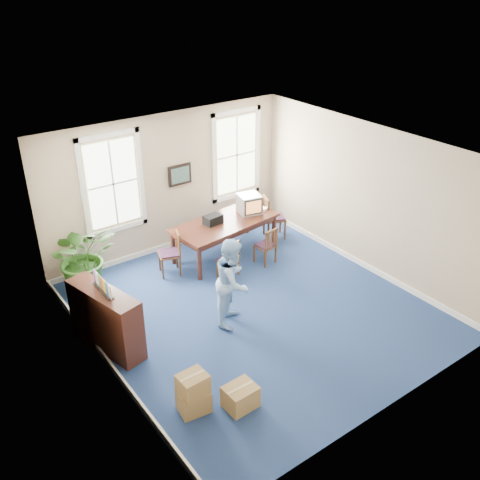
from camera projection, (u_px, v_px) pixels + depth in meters
floor at (254, 309)px, 10.47m from camera, size 6.50×6.50×0.00m
ceiling at (256, 153)px, 8.98m from camera, size 6.50×6.50×0.00m
wall_back at (168, 183)px, 12.05m from camera, size 6.50×0.00×6.50m
wall_front at (397, 324)px, 7.40m from camera, size 6.50×0.00×6.50m
wall_left at (99, 290)px, 8.17m from camera, size 0.00×6.50×6.50m
wall_right at (368, 198)px, 11.28m from camera, size 0.00×6.50×6.50m
baseboard_back at (172, 244)px, 12.75m from camera, size 6.00×0.04×0.12m
baseboard_left at (112, 367)px, 8.90m from camera, size 0.04×6.50×0.12m
baseboard_right at (359, 262)px, 11.99m from camera, size 0.04×6.50×0.12m
window_left at (113, 184)px, 11.22m from camera, size 1.40×0.12×2.20m
window_right at (236, 155)px, 12.88m from camera, size 1.40×0.12×2.20m
wall_picture at (180, 175)px, 12.10m from camera, size 0.58×0.06×0.48m
conference_table at (225, 238)px, 12.24m from camera, size 2.59×1.42×0.84m
crt_tv at (249, 204)px, 12.36m from camera, size 0.59×0.62×0.44m
game_console at (262, 209)px, 12.59m from camera, size 0.23×0.26×0.06m
equipment_bag at (213, 219)px, 11.89m from camera, size 0.43×0.30×0.20m
chair_near_left at (228, 259)px, 11.37m from camera, size 0.51×0.51×0.86m
chair_near_right at (265, 245)px, 11.90m from camera, size 0.44×0.44×0.88m
chair_end_left at (169, 253)px, 11.45m from camera, size 0.56×0.56×0.98m
chair_end_right at (275, 217)px, 12.95m from camera, size 0.64×0.64×1.08m
man at (233, 281)px, 9.78m from camera, size 1.06×1.03×1.71m
credenza at (106, 318)px, 9.20m from camera, size 0.80×1.61×1.22m
brochure_rack at (102, 281)px, 8.86m from camera, size 0.26×0.64×0.28m
potted_plant at (83, 257)px, 10.82m from camera, size 1.39×1.23×1.47m
cardboard_boxes at (200, 384)px, 8.13m from camera, size 1.29×1.29×0.71m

